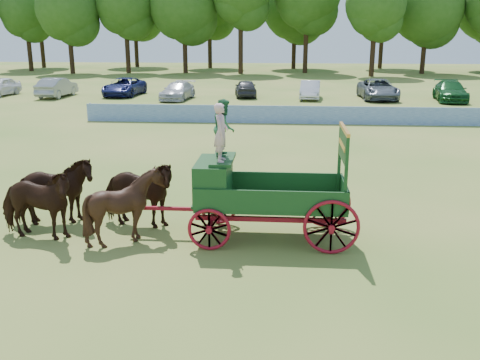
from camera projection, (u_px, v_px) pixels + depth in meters
name	position (u px, v px, depth m)	size (l,w,h in m)	color
ground	(360.00, 236.00, 14.31)	(160.00, 160.00, 0.00)	#9A8B45
horse_lead_left	(36.00, 204.00, 13.87)	(1.05, 2.29, 1.94)	#32170E
horse_lead_right	(53.00, 192.00, 14.93)	(1.05, 2.29, 1.94)	#32170E
horse_wheel_left	(126.00, 206.00, 13.69)	(1.57, 1.76, 1.94)	#32170E
horse_wheel_right	(137.00, 194.00, 14.75)	(1.05, 2.29, 1.94)	#32170E
farm_dray	(243.00, 180.00, 13.85)	(6.00, 2.00, 3.62)	maroon
sponsor_banner	(302.00, 115.00, 31.52)	(26.00, 0.08, 1.05)	#1B4A92
parked_cars	(281.00, 89.00, 43.18)	(49.25, 7.52, 1.64)	silver
treeline	(283.00, 2.00, 70.02)	(91.86, 23.03, 14.66)	#382314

